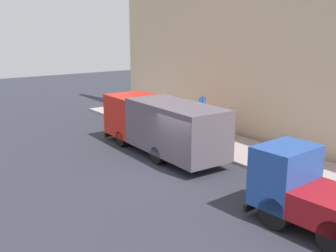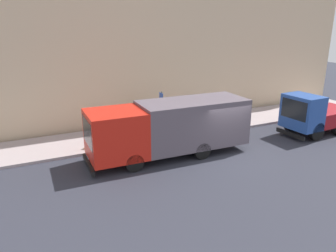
{
  "view_description": "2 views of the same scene",
  "coord_description": "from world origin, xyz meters",
  "px_view_note": "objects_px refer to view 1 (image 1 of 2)",
  "views": [
    {
      "loc": [
        -9.95,
        -13.19,
        6.18
      ],
      "look_at": [
        0.94,
        1.76,
        1.66
      ],
      "focal_mm": 42.74,
      "sensor_mm": 36.0,
      "label": 1
    },
    {
      "loc": [
        -12.53,
        9.39,
        6.45
      ],
      "look_at": [
        1.68,
        2.59,
        1.41
      ],
      "focal_mm": 34.54,
      "sensor_mm": 36.0,
      "label": 2
    }
  ],
  "objects_px": {
    "pedestrian_walking": "(231,121)",
    "street_sign_post": "(202,117)",
    "large_utility_truck": "(161,124)",
    "traffic_cone_orange": "(159,124)",
    "small_flatbed_truck": "(315,195)"
  },
  "relations": [
    {
      "from": "large_utility_truck",
      "to": "street_sign_post",
      "type": "bearing_deg",
      "value": -12.7
    },
    {
      "from": "large_utility_truck",
      "to": "pedestrian_walking",
      "type": "distance_m",
      "value": 4.76
    },
    {
      "from": "large_utility_truck",
      "to": "traffic_cone_orange",
      "type": "bearing_deg",
      "value": 58.0
    },
    {
      "from": "small_flatbed_truck",
      "to": "street_sign_post",
      "type": "bearing_deg",
      "value": 68.14
    },
    {
      "from": "large_utility_truck",
      "to": "pedestrian_walking",
      "type": "height_order",
      "value": "large_utility_truck"
    },
    {
      "from": "large_utility_truck",
      "to": "traffic_cone_orange",
      "type": "distance_m",
      "value": 4.45
    },
    {
      "from": "small_flatbed_truck",
      "to": "pedestrian_walking",
      "type": "distance_m",
      "value": 10.62
    },
    {
      "from": "large_utility_truck",
      "to": "street_sign_post",
      "type": "relative_size",
      "value": 3.07
    },
    {
      "from": "pedestrian_walking",
      "to": "street_sign_post",
      "type": "distance_m",
      "value": 2.6
    },
    {
      "from": "large_utility_truck",
      "to": "street_sign_post",
      "type": "height_order",
      "value": "street_sign_post"
    },
    {
      "from": "traffic_cone_orange",
      "to": "street_sign_post",
      "type": "relative_size",
      "value": 0.26
    },
    {
      "from": "small_flatbed_truck",
      "to": "traffic_cone_orange",
      "type": "relative_size",
      "value": 6.97
    },
    {
      "from": "traffic_cone_orange",
      "to": "street_sign_post",
      "type": "bearing_deg",
      "value": -92.0
    },
    {
      "from": "pedestrian_walking",
      "to": "street_sign_post",
      "type": "xyz_separation_m",
      "value": [
        -2.49,
        -0.37,
        0.65
      ]
    },
    {
      "from": "large_utility_truck",
      "to": "street_sign_post",
      "type": "xyz_separation_m",
      "value": [
        2.24,
        -0.56,
        0.17
      ]
    }
  ]
}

